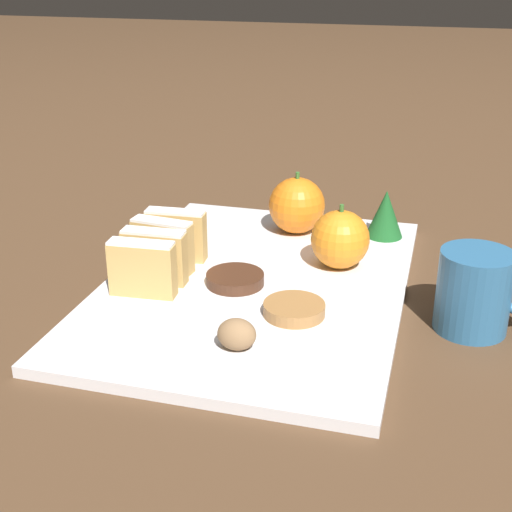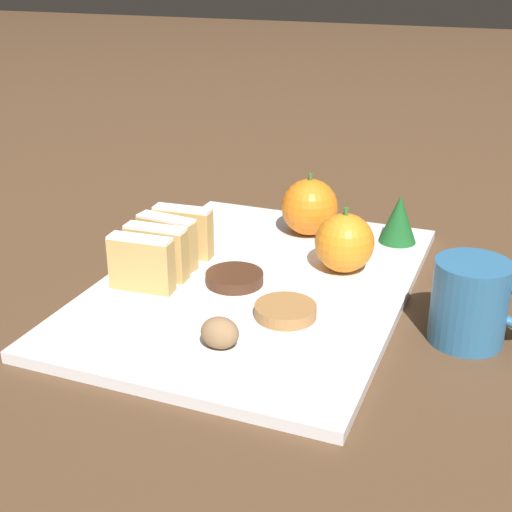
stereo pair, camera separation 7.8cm
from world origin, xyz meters
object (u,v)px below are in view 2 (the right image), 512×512
at_px(orange_near, 344,243).
at_px(orange_far, 310,207).
at_px(coffee_mug, 471,302).
at_px(chocolate_cookie, 234,278).
at_px(walnut, 220,333).

relative_size(orange_near, orange_far, 0.94).
distance_m(orange_far, coffee_mug, 0.29).
xyz_separation_m(chocolate_cookie, coffee_mug, (0.25, -0.01, 0.02)).
bearing_deg(walnut, orange_near, 73.72).
xyz_separation_m(walnut, chocolate_cookie, (-0.04, 0.13, -0.01)).
bearing_deg(orange_near, chocolate_cookie, -142.70).
height_order(walnut, chocolate_cookie, walnut).
xyz_separation_m(orange_far, chocolate_cookie, (-0.03, -0.17, -0.03)).
bearing_deg(walnut, orange_far, 91.99).
bearing_deg(orange_far, orange_near, -52.88).
bearing_deg(orange_far, walnut, -88.01).
bearing_deg(coffee_mug, orange_far, 140.16).
bearing_deg(chocolate_cookie, orange_near, 37.30).
bearing_deg(coffee_mug, orange_near, 148.96).
distance_m(orange_far, chocolate_cookie, 0.18).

